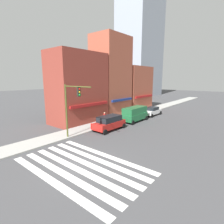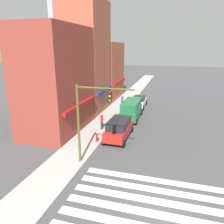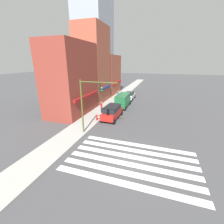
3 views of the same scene
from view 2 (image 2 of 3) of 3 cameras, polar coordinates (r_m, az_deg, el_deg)
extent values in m
plane|color=#424244|center=(13.67, 12.56, -23.36)|extent=(200.00, 200.00, 0.00)
cube|color=#9E9E99|center=(15.64, -17.52, -17.74)|extent=(120.00, 3.00, 0.15)
cube|color=silver|center=(13.26, 12.39, -24.80)|extent=(0.60, 10.80, 0.01)
cube|color=silver|center=(14.09, 12.72, -21.98)|extent=(0.60, 10.80, 0.01)
cube|color=silver|center=(14.94, 13.00, -19.48)|extent=(0.60, 10.80, 0.01)
cube|color=silver|center=(15.82, 13.24, -17.25)|extent=(0.60, 10.80, 0.01)
cube|color=maroon|center=(23.40, -14.33, 7.96)|extent=(8.74, 5.00, 10.79)
cube|color=maroon|center=(22.68, -8.09, 1.86)|extent=(7.43, 0.30, 0.40)
cube|color=#9E4C38|center=(30.40, -6.88, 13.77)|extent=(6.90, 5.00, 14.54)
cube|color=navy|center=(30.00, -1.89, 5.61)|extent=(5.86, 0.30, 0.40)
cube|color=#9E4C38|center=(38.27, -1.96, 10.60)|extent=(8.35, 5.00, 9.46)
cube|color=maroon|center=(37.77, 1.93, 7.88)|extent=(7.10, 0.30, 0.40)
cube|color=#939EAD|center=(72.60, -7.91, 25.48)|extent=(18.23, 12.03, 40.27)
cylinder|color=#474C1E|center=(16.42, -8.73, -3.54)|extent=(0.18, 0.18, 6.20)
cylinder|color=#474C1E|center=(14.93, -1.95, 6.18)|extent=(0.12, 4.13, 0.12)
cube|color=black|center=(14.97, -1.18, 4.17)|extent=(0.32, 0.24, 0.95)
sphere|color=red|center=(14.87, -0.70, 5.25)|extent=(0.18, 0.18, 0.18)
sphere|color=#EAAD14|center=(14.93, -0.70, 4.12)|extent=(0.18, 0.18, 0.18)
sphere|color=green|center=(15.00, -0.69, 3.00)|extent=(0.18, 0.18, 0.18)
cube|color=#B21E19|center=(21.63, 1.78, -4.95)|extent=(4.73, 1.99, 0.85)
cube|color=black|center=(21.35, 1.80, -2.95)|extent=(3.32, 1.81, 0.75)
cylinder|color=black|center=(20.32, -2.21, -7.72)|extent=(0.68, 0.22, 0.68)
cylinder|color=black|center=(19.86, 3.07, -8.33)|extent=(0.68, 0.22, 0.68)
cylinder|color=black|center=(23.76, 0.70, -4.02)|extent=(0.68, 0.22, 0.68)
cylinder|color=black|center=(23.37, 5.21, -4.45)|extent=(0.68, 0.22, 0.68)
cube|color=#1E6638|center=(27.45, 5.02, -0.13)|extent=(5.02, 2.05, 1.00)
cube|color=#1E6638|center=(27.18, 5.08, 1.89)|extent=(4.77, 1.88, 1.00)
cylinder|color=black|center=(25.85, 1.92, -2.30)|extent=(0.68, 0.22, 0.68)
cylinder|color=black|center=(25.47, 6.30, -2.68)|extent=(0.68, 0.22, 0.68)
cylinder|color=black|center=(29.74, 3.89, 0.21)|extent=(0.68, 0.22, 0.68)
cylinder|color=black|center=(29.41, 7.70, -0.09)|extent=(0.68, 0.22, 0.68)
cube|color=white|center=(33.28, 7.04, 2.52)|extent=(4.41, 1.82, 0.70)
cube|color=black|center=(33.13, 7.07, 3.57)|extent=(2.43, 1.67, 0.55)
cylinder|color=black|center=(31.80, 4.90, 1.27)|extent=(0.68, 0.22, 0.68)
cylinder|color=black|center=(31.53, 8.11, 1.03)|extent=(0.68, 0.22, 0.68)
cylinder|color=black|center=(35.22, 6.04, 2.75)|extent=(0.68, 0.22, 0.68)
cylinder|color=black|center=(34.97, 8.94, 2.53)|extent=(0.68, 0.22, 0.68)
cylinder|color=#23232D|center=(32.64, 2.69, 2.14)|extent=(0.26, 0.26, 0.85)
cylinder|color=#2D4C9E|center=(32.46, 2.71, 3.47)|extent=(0.32, 0.32, 0.70)
sphere|color=tan|center=(32.36, 2.72, 4.26)|extent=(0.22, 0.22, 0.22)
cylinder|color=#23232D|center=(23.72, -2.67, -3.47)|extent=(0.26, 0.26, 0.85)
cylinder|color=red|center=(23.47, -2.70, -1.69)|extent=(0.32, 0.32, 0.70)
sphere|color=tan|center=(23.33, -2.71, -0.62)|extent=(0.22, 0.22, 0.22)
cylinder|color=red|center=(20.69, -4.00, -6.88)|extent=(0.20, 0.20, 0.65)
sphere|color=red|center=(20.54, -4.03, -5.86)|extent=(0.24, 0.24, 0.24)
camera|label=1|loc=(10.28, 90.03, -11.00)|focal=28.00mm
camera|label=3|loc=(1.73, 103.93, -28.29)|focal=24.00mm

